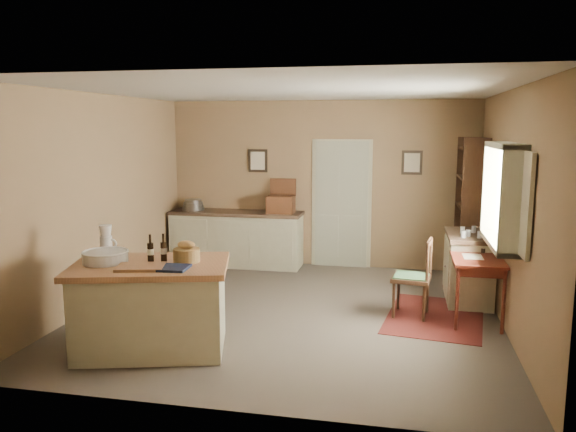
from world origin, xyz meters
name	(u,v)px	position (x,y,z in m)	size (l,w,h in m)	color
ground	(291,312)	(0.00, 0.00, 0.00)	(5.00, 5.00, 0.00)	brown
wall_back	(321,184)	(0.00, 2.50, 1.35)	(5.00, 0.10, 2.70)	olive
wall_front	(227,248)	(0.00, -2.50, 1.35)	(5.00, 0.10, 2.70)	olive
wall_left	(101,199)	(-2.50, 0.00, 1.35)	(0.10, 5.00, 2.70)	olive
wall_right	(510,211)	(2.50, 0.00, 1.35)	(0.10, 5.00, 2.70)	olive
ceiling	(291,90)	(0.00, 0.00, 2.70)	(5.00, 5.00, 0.00)	silver
door	(341,203)	(0.35, 2.47, 1.05)	(0.97, 0.06, 2.11)	#A2A58D
framed_prints	(333,162)	(0.20, 2.48, 1.72)	(2.82, 0.02, 0.38)	black
window	(507,195)	(2.42, -0.20, 1.55)	(0.25, 1.99, 1.12)	beige
work_island	(151,304)	(-1.18, -1.43, 0.48)	(1.76, 1.38, 1.20)	beige
sideboard	(237,236)	(-1.34, 2.20, 0.48)	(2.18, 0.62, 1.18)	beige
rug	(435,317)	(1.75, 0.18, 0.00)	(1.10, 1.60, 0.01)	#4B1110
writing_desk	(477,265)	(2.20, 0.18, 0.67)	(0.57, 0.94, 0.82)	#3B130C
desk_chair	(411,278)	(1.45, 0.17, 0.47)	(0.44, 0.44, 0.94)	#311D11
right_cabinet	(469,267)	(2.20, 0.94, 0.46)	(0.58, 1.04, 0.99)	beige
shelving_unit	(474,210)	(2.36, 2.00, 1.06)	(0.36, 0.96, 2.13)	#311D11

